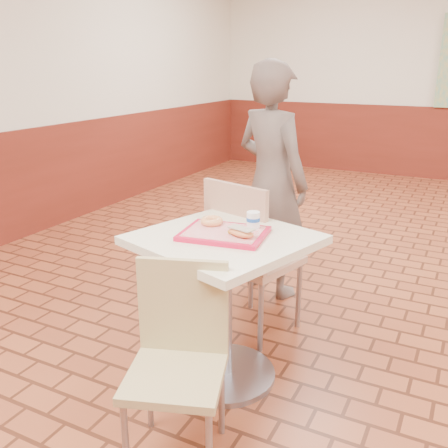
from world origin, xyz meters
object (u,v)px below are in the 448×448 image
at_px(main_table, 224,284).
at_px(serving_tray, 224,233).
at_px(paper_cup, 253,220).
at_px(customer, 271,182).
at_px(long_john_donut, 241,232).
at_px(chair_main_front, 179,352).
at_px(chair_main_back, 248,251).
at_px(ring_donut, 212,221).

distance_m(main_table, serving_tray, 0.27).
bearing_deg(paper_cup, customer, 106.84).
relative_size(main_table, long_john_donut, 5.18).
relative_size(main_table, chair_main_front, 0.96).
distance_m(chair_main_back, ring_donut, 0.50).
height_order(chair_main_back, customer, customer).
relative_size(chair_main_front, paper_cup, 10.02).
bearing_deg(customer, chair_main_back, 120.81).
distance_m(main_table, ring_donut, 0.32).
distance_m(chair_main_front, chair_main_back, 1.00).
bearing_deg(main_table, chair_main_back, 99.75).
distance_m(customer, serving_tray, 1.12).
xyz_separation_m(customer, ring_donut, (0.09, -1.04, 0.03)).
xyz_separation_m(main_table, ring_donut, (-0.10, 0.07, 0.30)).
bearing_deg(chair_main_front, customer, 79.94).
bearing_deg(ring_donut, long_john_donut, -25.94).
bearing_deg(long_john_donut, customer, 104.83).
xyz_separation_m(serving_tray, long_john_donut, (0.11, -0.04, 0.03)).
bearing_deg(chair_main_front, main_table, 77.47).
distance_m(chair_main_front, paper_cup, 0.75).
relative_size(chair_main_back, long_john_donut, 6.30).
bearing_deg(customer, long_john_donut, 125.31).
height_order(customer, paper_cup, customer).
bearing_deg(chair_main_front, long_john_donut, 65.65).
relative_size(customer, serving_tray, 4.07).
distance_m(customer, ring_donut, 1.05).
bearing_deg(chair_main_back, customer, -64.48).
height_order(chair_main_back, serving_tray, chair_main_back).
xyz_separation_m(chair_main_front, long_john_donut, (0.05, 0.49, 0.37)).
relative_size(main_table, customer, 0.49).
distance_m(chair_main_front, long_john_donut, 0.62).
xyz_separation_m(chair_main_back, serving_tray, (0.08, -0.46, 0.27)).
relative_size(serving_tray, long_john_donut, 2.60).
height_order(main_table, ring_donut, ring_donut).
distance_m(chair_main_back, serving_tray, 0.54).
height_order(customer, ring_donut, customer).
bearing_deg(chair_main_back, ring_donut, 101.95).
height_order(serving_tray, long_john_donut, long_john_donut).
relative_size(chair_main_front, long_john_donut, 5.42).
bearing_deg(serving_tray, chair_main_back, 99.75).
bearing_deg(main_table, serving_tray, 0.00).
height_order(customer, serving_tray, customer).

